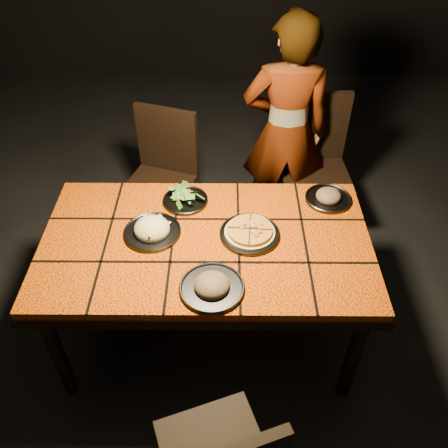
{
  "coord_description": "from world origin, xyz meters",
  "views": [
    {
      "loc": [
        0.1,
        -1.65,
        2.35
      ],
      "look_at": [
        0.09,
        0.04,
        0.82
      ],
      "focal_mm": 38.0,
      "sensor_mm": 36.0,
      "label": 1
    }
  ],
  "objects_px": {
    "dining_table": "(206,251)",
    "chair_far_left": "(163,169)",
    "plate_pasta": "(152,230)",
    "chair_far_right": "(314,158)",
    "plate_pizza": "(250,233)",
    "diner": "(286,132)"
  },
  "relations": [
    {
      "from": "dining_table",
      "to": "chair_far_left",
      "type": "xyz_separation_m",
      "value": [
        -0.32,
        0.9,
        -0.14
      ]
    },
    {
      "from": "plate_pasta",
      "to": "dining_table",
      "type": "bearing_deg",
      "value": -9.4
    },
    {
      "from": "dining_table",
      "to": "plate_pasta",
      "type": "xyz_separation_m",
      "value": [
        -0.26,
        0.04,
        0.1
      ]
    },
    {
      "from": "plate_pasta",
      "to": "chair_far_right",
      "type": "bearing_deg",
      "value": 44.74
    },
    {
      "from": "dining_table",
      "to": "plate_pizza",
      "type": "xyz_separation_m",
      "value": [
        0.21,
        0.03,
        0.1
      ]
    },
    {
      "from": "plate_pizza",
      "to": "plate_pasta",
      "type": "distance_m",
      "value": 0.48
    },
    {
      "from": "dining_table",
      "to": "plate_pasta",
      "type": "height_order",
      "value": "plate_pasta"
    },
    {
      "from": "dining_table",
      "to": "chair_far_left",
      "type": "bearing_deg",
      "value": 109.65
    },
    {
      "from": "chair_far_left",
      "to": "plate_pizza",
      "type": "height_order",
      "value": "chair_far_left"
    },
    {
      "from": "diner",
      "to": "chair_far_right",
      "type": "bearing_deg",
      "value": -177.79
    },
    {
      "from": "diner",
      "to": "chair_far_left",
      "type": "bearing_deg",
      "value": 5.86
    },
    {
      "from": "chair_far_left",
      "to": "chair_far_right",
      "type": "distance_m",
      "value": 1.01
    },
    {
      "from": "dining_table",
      "to": "chair_far_right",
      "type": "distance_m",
      "value": 1.2
    },
    {
      "from": "chair_far_left",
      "to": "plate_pasta",
      "type": "height_order",
      "value": "chair_far_left"
    },
    {
      "from": "dining_table",
      "to": "diner",
      "type": "distance_m",
      "value": 1.09
    },
    {
      "from": "plate_pasta",
      "to": "diner",
      "type": "bearing_deg",
      "value": 51.57
    },
    {
      "from": "dining_table",
      "to": "diner",
      "type": "relative_size",
      "value": 1.06
    },
    {
      "from": "dining_table",
      "to": "chair_far_left",
      "type": "height_order",
      "value": "chair_far_left"
    },
    {
      "from": "chair_far_left",
      "to": "dining_table",
      "type": "bearing_deg",
      "value": -51.88
    },
    {
      "from": "chair_far_right",
      "to": "plate_pizza",
      "type": "bearing_deg",
      "value": -119.92
    },
    {
      "from": "dining_table",
      "to": "plate_pasta",
      "type": "relative_size",
      "value": 5.73
    },
    {
      "from": "diner",
      "to": "plate_pizza",
      "type": "bearing_deg",
      "value": 74.79
    }
  ]
}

